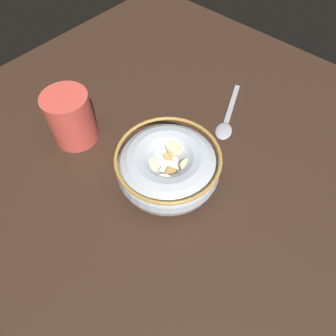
% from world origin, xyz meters
% --- Properties ---
extents(ground_plane, '(0.98, 0.98, 0.02)m').
position_xyz_m(ground_plane, '(0.00, 0.00, -0.01)').
color(ground_plane, '#332116').
extents(cereal_bowl, '(0.17, 0.17, 0.06)m').
position_xyz_m(cereal_bowl, '(0.00, 0.00, 0.03)').
color(cereal_bowl, '#B2BCC6').
rests_on(cereal_bowl, ground_plane).
extents(spoon, '(0.08, 0.15, 0.01)m').
position_xyz_m(spoon, '(-0.00, -0.17, 0.00)').
color(spoon, '#A5A5AD').
rests_on(spoon, ground_plane).
extents(coffee_mug, '(0.11, 0.08, 0.10)m').
position_xyz_m(coffee_mug, '(0.19, 0.04, 0.05)').
color(coffee_mug, '#D84C3F').
rests_on(coffee_mug, ground_plane).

